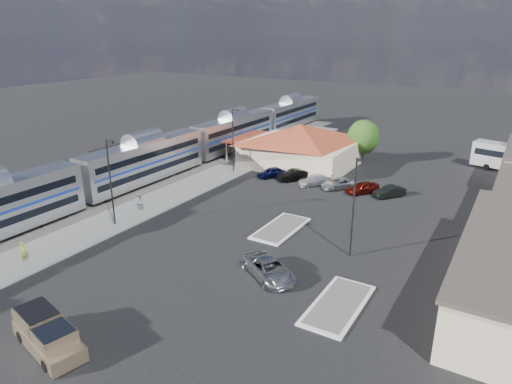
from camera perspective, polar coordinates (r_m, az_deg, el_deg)
The scene contains 22 objects.
ground at distance 46.57m, azimuth -2.41°, elevation -4.47°, with size 280.00×280.00×0.00m, color black.
railbed at distance 65.02m, azimuth -14.15°, elevation 2.00°, with size 16.00×100.00×0.12m, color #4C4944.
platform at distance 57.76m, azimuth -9.15°, elevation 0.20°, with size 5.50×92.00×0.18m, color gray.
passenger_train at distance 60.80m, azimuth -13.69°, elevation 3.61°, with size 3.00×104.00×5.55m.
freight_cars at distance 68.11m, azimuth -14.76°, elevation 4.37°, with size 2.80×46.00×4.00m.
station_depot at distance 67.66m, azimuth 5.48°, elevation 5.88°, with size 18.35×12.24×6.20m.
traffic_island_south at distance 46.25m, azimuth 3.12°, elevation -4.52°, with size 3.30×7.50×0.21m.
traffic_island_north at distance 34.62m, azimuth 10.22°, elevation -13.68°, with size 3.30×7.50×0.21m.
lamp_plat_s at distance 47.30m, azimuth -17.72°, elevation 1.88°, with size 1.08×0.25×9.00m.
lamp_plat_n at distance 63.41m, azimuth -2.84°, elevation 7.08°, with size 1.08×0.25×9.00m.
lamp_lot at distance 39.68m, azimuth 12.27°, elevation -0.94°, with size 1.08×0.25×9.00m.
tree_depot at distance 70.25m, azimuth 13.25°, elevation 6.70°, with size 4.71×4.71×6.63m.
pickup_truck at distance 32.44m, azimuth -24.57°, elevation -15.94°, with size 6.41×3.53×2.10m.
suv at distance 37.26m, azimuth 1.65°, elevation -9.59°, with size 2.58×5.59×1.55m, color #989B9F.
person_a at distance 44.02m, azimuth -27.07°, elevation -6.66°, with size 0.65×0.43×1.79m, color gold.
person_b at distance 52.00m, azimuth -14.34°, elevation -1.21°, with size 0.86×0.67×1.77m, color silver.
parked_car_a at distance 62.35m, azimuth 1.96°, elevation 2.47°, with size 1.65×4.11×1.40m, color #0B0F39.
parked_car_b at distance 61.19m, azimuth 4.72°, elevation 2.13°, with size 1.59×4.55×1.50m, color black.
parked_car_c at distance 59.68m, azimuth 7.34°, elevation 1.51°, with size 1.87×4.60×1.33m, color silver.
parked_car_d at distance 58.83m, azimuth 10.31°, elevation 1.09°, with size 2.23×4.84×1.34m, color #969A9E.
parked_car_e at distance 57.58m, azimuth 13.17°, elevation 0.54°, with size 1.73×4.29×1.46m, color #65130B.
parked_car_f at distance 57.07m, azimuth 16.31°, elevation 0.03°, with size 1.43×4.09×1.35m, color black.
Camera 1 is at (23.49, -35.55, 18.81)m, focal length 32.00 mm.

